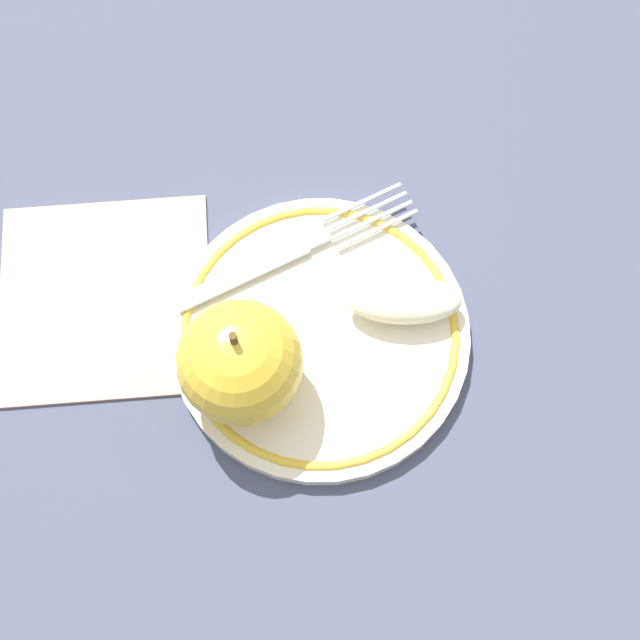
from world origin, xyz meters
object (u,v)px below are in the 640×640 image
object	(u,v)px
apple_red_whole	(240,362)
apple_slice_front	(404,300)
napkin_folded	(104,297)
plate	(320,334)
fork	(288,253)

from	to	relation	value
apple_red_whole	apple_slice_front	distance (m)	0.12
apple_slice_front	apple_red_whole	bearing A→B (deg)	27.19
napkin_folded	apple_slice_front	bearing A→B (deg)	147.58
apple_red_whole	apple_slice_front	bearing A→B (deg)	177.37
plate	fork	xyz separation A→B (m)	(-0.01, -0.06, 0.01)
apple_red_whole	napkin_folded	distance (m)	0.13
apple_red_whole	napkin_folded	bearing A→B (deg)	-61.60
plate	apple_red_whole	world-z (taller)	apple_red_whole
plate	fork	world-z (taller)	fork
apple_slice_front	fork	size ratio (longest dim) A/B	0.43
plate	napkin_folded	bearing A→B (deg)	-40.05
plate	napkin_folded	world-z (taller)	plate
fork	napkin_folded	distance (m)	0.13
apple_slice_front	fork	bearing A→B (deg)	-25.81
plate	fork	size ratio (longest dim) A/B	1.12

